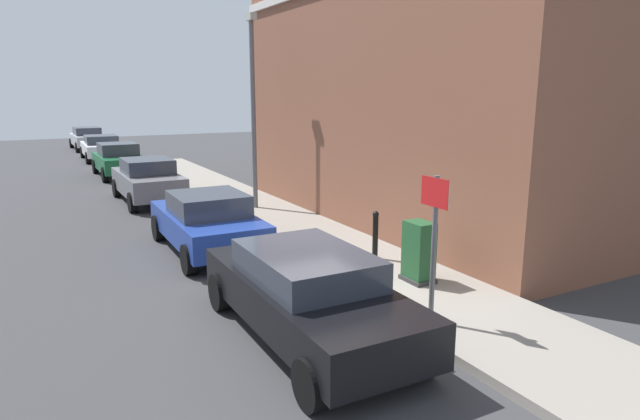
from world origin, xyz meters
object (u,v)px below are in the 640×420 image
object	(u,v)px
car_blue	(207,221)
bollard_near_cabinet	(375,233)
lamppost	(253,104)
car_grey	(148,180)
car_white	(101,147)
car_silver	(87,138)
car_black	(307,292)
car_green	(119,160)
utility_cabinet	(419,254)
street_sign	(434,228)

from	to	relation	value
car_blue	bollard_near_cabinet	size ratio (longest dim) A/B	3.94
lamppost	car_grey	bearing A→B (deg)	129.38
car_grey	car_white	size ratio (longest dim) A/B	0.96
car_blue	car_silver	bearing A→B (deg)	0.55
car_blue	car_black	bearing A→B (deg)	179.84
car_grey	car_green	distance (m)	6.48
car_grey	bollard_near_cabinet	distance (m)	9.76
utility_cabinet	car_green	bearing A→B (deg)	98.95
car_blue	street_sign	bearing A→B (deg)	-162.93
street_sign	car_silver	bearing A→B (deg)	93.12
car_white	bollard_near_cabinet	bearing A→B (deg)	-172.54
street_sign	lamppost	bearing A→B (deg)	84.94
car_green	street_sign	distance (m)	19.07
car_white	car_silver	bearing A→B (deg)	1.23
car_black	car_grey	bearing A→B (deg)	0.11
car_grey	street_sign	world-z (taller)	street_sign
car_grey	lamppost	xyz separation A→B (m)	(2.60, -3.17, 2.54)
car_silver	bollard_near_cabinet	size ratio (longest dim) A/B	4.36
car_black	utility_cabinet	bearing A→B (deg)	-72.10
car_black	utility_cabinet	distance (m)	2.95
car_black	street_sign	world-z (taller)	street_sign
car_white	bollard_near_cabinet	xyz separation A→B (m)	(2.75, -22.46, -0.01)
car_green	street_sign	size ratio (longest dim) A/B	1.74
car_white	car_green	bearing A→B (deg)	179.72
car_white	utility_cabinet	distance (m)	24.19
car_silver	utility_cabinet	size ratio (longest dim) A/B	3.94
car_blue	utility_cabinet	size ratio (longest dim) A/B	3.56
car_black	street_sign	xyz separation A→B (m)	(1.81, -0.67, 0.93)
car_grey	bollard_near_cabinet	xyz separation A→B (m)	(2.88, -9.33, -0.06)
utility_cabinet	car_white	bearing A→B (deg)	96.29
car_grey	lamppost	distance (m)	4.82
car_black	car_white	distance (m)	24.94
bollard_near_cabinet	street_sign	xyz separation A→B (m)	(-1.10, -3.15, 0.96)
bollard_near_cabinet	street_sign	size ratio (longest dim) A/B	0.45
utility_cabinet	street_sign	size ratio (longest dim) A/B	0.50
utility_cabinet	street_sign	world-z (taller)	street_sign
car_silver	lamppost	world-z (taller)	lamppost
bollard_near_cabinet	car_green	bearing A→B (deg)	100.18
car_green	bollard_near_cabinet	size ratio (longest dim) A/B	3.85
car_grey	street_sign	xyz separation A→B (m)	(1.78, -12.48, 0.90)
street_sign	car_black	bearing A→B (deg)	159.62
car_silver	bollard_near_cabinet	xyz separation A→B (m)	(2.84, -28.74, -0.04)
car_blue	car_grey	world-z (taller)	car_grey
car_green	lamppost	size ratio (longest dim) A/B	0.70
car_silver	street_sign	bearing A→B (deg)	-178.35
car_green	car_white	xyz separation A→B (m)	(0.09, 6.65, -0.03)
car_silver	street_sign	size ratio (longest dim) A/B	1.97
utility_cabinet	car_blue	bearing A→B (deg)	122.46
car_grey	car_silver	size ratio (longest dim) A/B	0.90
car_green	bollard_near_cabinet	xyz separation A→B (m)	(2.84, -15.81, -0.04)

